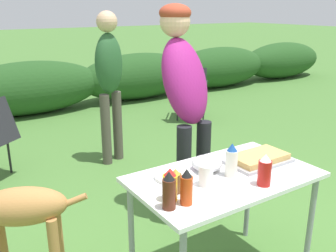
# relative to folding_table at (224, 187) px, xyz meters

# --- Properties ---
(shrub_hedge) EXTENTS (14.40, 0.90, 0.86)m
(shrub_hedge) POSITION_rel_folding_table_xyz_m (0.00, 4.70, -0.23)
(shrub_hedge) COLOR #234C1E
(shrub_hedge) RESTS_ON ground
(folding_table) EXTENTS (1.10, 0.64, 0.74)m
(folding_table) POSITION_rel_folding_table_xyz_m (0.00, 0.00, 0.00)
(folding_table) COLOR white
(folding_table) RESTS_ON ground
(food_tray) EXTENTS (0.41, 0.24, 0.06)m
(food_tray) POSITION_rel_folding_table_xyz_m (0.30, 0.03, 0.10)
(food_tray) COLOR #9E9EA3
(food_tray) RESTS_ON folding_table
(plate_stack) EXTENTS (0.23, 0.23, 0.02)m
(plate_stack) POSITION_rel_folding_table_xyz_m (-0.27, 0.13, 0.09)
(plate_stack) COLOR white
(plate_stack) RESTS_ON folding_table
(mixing_bowl) EXTENTS (0.18, 0.18, 0.09)m
(mixing_bowl) POSITION_rel_folding_table_xyz_m (-0.05, 0.11, 0.12)
(mixing_bowl) COLOR silver
(mixing_bowl) RESTS_ON folding_table
(paper_cup_stack) EXTENTS (0.08, 0.08, 0.12)m
(paper_cup_stack) POSITION_rel_folding_table_xyz_m (-0.18, -0.04, 0.14)
(paper_cup_stack) COLOR white
(paper_cup_stack) RESTS_ON folding_table
(mustard_bottle) EXTENTS (0.08, 0.08, 0.18)m
(mustard_bottle) POSITION_rel_folding_table_xyz_m (-0.44, -0.07, 0.16)
(mustard_bottle) COLOR yellow
(mustard_bottle) RESTS_ON folding_table
(ketchup_bottle) EXTENTS (0.07, 0.07, 0.18)m
(ketchup_bottle) POSITION_rel_folding_table_xyz_m (0.09, -0.21, 0.16)
(ketchup_bottle) COLOR red
(ketchup_bottle) RESTS_ON folding_table
(beer_bottle) EXTENTS (0.06, 0.06, 0.14)m
(beer_bottle) POSITION_rel_folding_table_xyz_m (-0.36, -0.02, 0.14)
(beer_bottle) COLOR brown
(beer_bottle) RESTS_ON folding_table
(mayo_bottle) EXTENTS (0.07, 0.07, 0.20)m
(mayo_bottle) POSITION_rel_folding_table_xyz_m (0.02, -0.02, 0.17)
(mayo_bottle) COLOR silver
(mayo_bottle) RESTS_ON folding_table
(hot_sauce_bottle) EXTENTS (0.06, 0.06, 0.19)m
(hot_sauce_bottle) POSITION_rel_folding_table_xyz_m (-0.39, -0.15, 0.17)
(hot_sauce_bottle) COLOR #CC4214
(hot_sauce_bottle) RESTS_ON folding_table
(bbq_sauce_bottle) EXTENTS (0.07, 0.07, 0.20)m
(bbq_sauce_bottle) POSITION_rel_folding_table_xyz_m (-0.48, -0.14, 0.17)
(bbq_sauce_bottle) COLOR #562314
(bbq_sauce_bottle) RESTS_ON folding_table
(standing_person_in_red_jacket) EXTENTS (0.38, 0.51, 1.71)m
(standing_person_in_red_jacket) POSITION_rel_folding_table_xyz_m (0.26, 0.79, 0.42)
(standing_person_in_red_jacket) COLOR black
(standing_person_in_red_jacket) RESTS_ON ground
(standing_person_in_dark_puffer) EXTENTS (0.39, 0.34, 1.65)m
(standing_person_in_dark_puffer) POSITION_rel_folding_table_xyz_m (0.26, 2.17, 0.34)
(standing_person_in_dark_puffer) COLOR #4C473D
(standing_person_in_dark_puffer) RESTS_ON ground
(dog) EXTENTS (0.79, 0.45, 0.72)m
(dog) POSITION_rel_folding_table_xyz_m (-1.07, 0.65, -0.16)
(dog) COLOR #B27A42
(dog) RESTS_ON ground
(camp_chair_green_behind_table) EXTENTS (0.73, 0.75, 0.83)m
(camp_chair_green_behind_table) POSITION_rel_folding_table_xyz_m (1.97, 3.00, -0.20)
(camp_chair_green_behind_table) COLOR #232328
(camp_chair_green_behind_table) RESTS_ON ground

